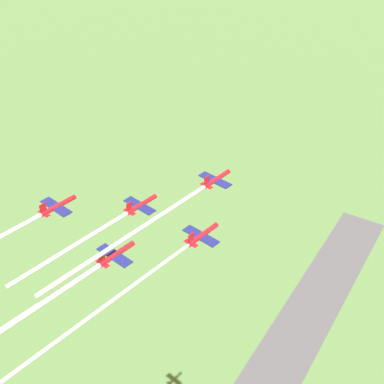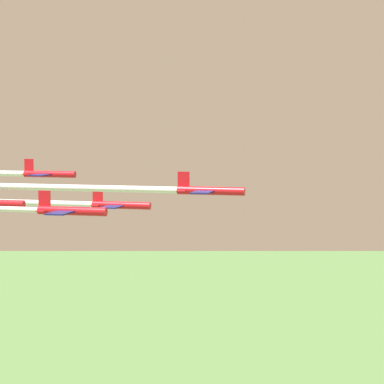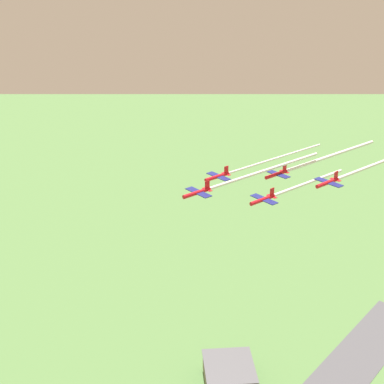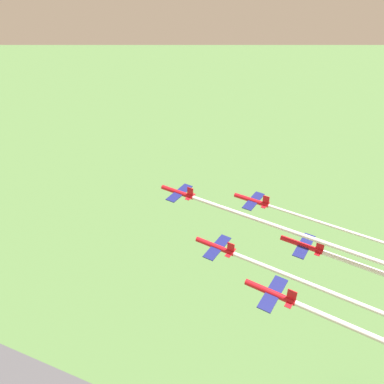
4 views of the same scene
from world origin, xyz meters
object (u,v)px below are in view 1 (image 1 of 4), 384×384
at_px(jet_2, 202,235).
at_px(jet_0, 216,179).
at_px(jet_3, 57,206).
at_px(jet_4, 115,255).
at_px(jet_1, 140,205).

bearing_deg(jet_2, jet_0, 120.47).
distance_m(jet_0, jet_2, 20.18).
bearing_deg(jet_3, jet_4, -0.00).
distance_m(jet_1, jet_3, 20.48).
bearing_deg(jet_0, jet_3, -120.47).
height_order(jet_0, jet_1, jet_0).
height_order(jet_1, jet_2, jet_2).
distance_m(jet_2, jet_4, 20.05).
relative_size(jet_1, jet_4, 1.00).
distance_m(jet_0, jet_4, 34.67).
bearing_deg(jet_4, jet_0, 90.00).
xyz_separation_m(jet_0, jet_3, (-3.20, 39.97, 0.58)).
relative_size(jet_0, jet_3, 1.00).
xyz_separation_m(jet_2, jet_3, (15.04, 31.66, 2.85)).
distance_m(jet_3, jet_4, 20.59).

